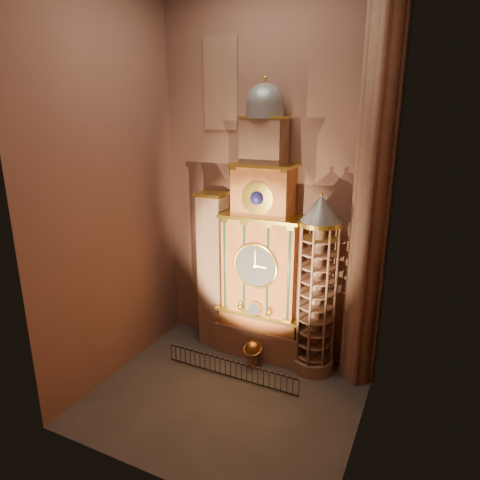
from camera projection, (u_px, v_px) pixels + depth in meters
The scene contains 11 objects.
floor at pixel (225, 397), 23.37m from camera, with size 14.00×14.00×0.00m, color #383330.
wall_back at pixel (270, 181), 25.39m from camera, with size 22.00×22.00×0.00m, color #895A49.
wall_left at pixel (109, 188), 23.09m from camera, with size 22.00×22.00×0.00m, color #895A49.
wall_right at pixel (376, 213), 17.32m from camera, with size 22.00×22.00×0.00m, color #895A49.
astronomical_clock at pixel (262, 255), 25.74m from camera, with size 5.60×2.41×16.70m.
portrait_tower at pixel (213, 270), 27.59m from camera, with size 1.80×1.60×10.20m.
stair_turret at pixel (316, 288), 24.47m from camera, with size 2.50×2.50×10.80m.
gothic_pier at pixel (373, 192), 22.01m from camera, with size 2.04×2.04×22.00m.
stained_glass_window at pixel (221, 84), 25.06m from camera, with size 2.20×0.14×5.20m.
celestial_globe at pixel (253, 351), 25.94m from camera, with size 1.16×1.09×1.65m.
iron_railing at pixel (231, 369), 24.87m from camera, with size 8.31×0.11×1.07m.
Camera 1 is at (9.29, -17.63, 14.94)m, focal length 32.00 mm.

